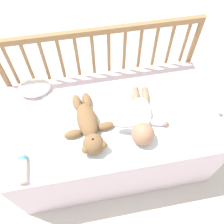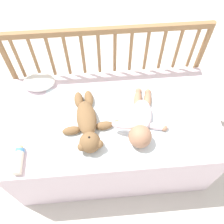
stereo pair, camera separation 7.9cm
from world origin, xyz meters
name	(u,v)px [view 2 (the right image)]	position (x,y,z in m)	size (l,w,h in m)	color
ground_plane	(112,152)	(0.00, 0.00, 0.00)	(12.00, 12.00, 0.00)	silver
crib_mattress	(112,137)	(0.00, 0.00, 0.27)	(1.29, 0.70, 0.53)	silver
crib_rail	(107,60)	(0.00, 0.37, 0.63)	(1.29, 0.04, 0.88)	#997047
blanket	(115,120)	(0.02, -0.03, 0.53)	(0.85, 0.54, 0.01)	white
teddy_bear	(87,124)	(-0.15, -0.07, 0.58)	(0.30, 0.44, 0.12)	olive
baby	(141,122)	(0.16, -0.08, 0.58)	(0.34, 0.43, 0.13)	white
baby_bottle	(19,159)	(-0.52, -0.24, 0.55)	(0.05, 0.17, 0.05)	#F4E5CC
small_pillow	(39,82)	(-0.45, 0.28, 0.56)	(0.21, 0.15, 0.06)	white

